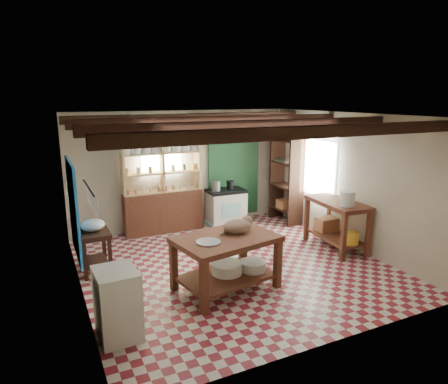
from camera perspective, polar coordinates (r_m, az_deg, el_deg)
name	(u,v)px	position (r m, az deg, el deg)	size (l,w,h in m)	color
floor	(233,266)	(7.12, 1.35, -10.58)	(5.00, 5.00, 0.02)	maroon
ceiling	(234,115)	(6.50, 1.48, 10.91)	(5.00, 5.00, 0.02)	#4E4D52
wall_back	(183,170)	(8.94, -5.85, 3.18)	(5.00, 0.04, 2.60)	#BFB39A
wall_front	(334,242)	(4.69, 15.42, -6.88)	(5.00, 0.04, 2.60)	#BFB39A
wall_left	(76,212)	(6.02, -20.35, -2.71)	(0.04, 5.00, 2.60)	#BFB39A
wall_right	(349,181)	(8.10, 17.40, 1.54)	(0.04, 5.00, 2.60)	#BFB39A
ceiling_beams	(234,123)	(6.51, 1.47, 9.86)	(5.00, 3.80, 0.15)	#371D13
blue_wall_patch	(74,210)	(6.95, -20.70, -2.36)	(0.04, 1.40, 1.60)	blue
green_wall_patch	(234,168)	(9.41, 1.42, 3.45)	(1.30, 0.04, 2.30)	#1E4B29
window_back	(161,153)	(8.71, -8.98, 5.47)	(0.90, 0.02, 0.80)	#B8CDB6
window_right	(316,168)	(8.82, 12.97, 3.42)	(0.02, 1.30, 1.20)	#B8CDB6
utensil_rail	(89,198)	(4.75, -18.70, -0.80)	(0.06, 0.90, 0.28)	black
pot_rack	(243,129)	(8.92, 2.69, 8.91)	(0.86, 0.12, 0.36)	black
shelving_unit	(162,182)	(8.64, -8.82, 1.37)	(1.70, 0.34, 2.20)	tan
tall_rack	(286,180)	(9.41, 8.88, 1.74)	(0.40, 0.86, 2.00)	#371D13
work_table	(226,263)	(6.18, 0.29, -10.10)	(1.49, 0.99, 0.84)	brown
stove	(226,207)	(9.16, 0.29, -2.19)	(0.85, 0.57, 0.83)	silver
prep_table	(95,251)	(7.12, -17.96, -8.02)	(0.49, 0.71, 0.72)	#371D13
white_cabinet	(117,304)	(5.21, -14.98, -15.16)	(0.49, 0.58, 0.88)	silver
right_counter	(336,225)	(8.04, 15.69, -4.51)	(0.66, 1.33, 0.95)	brown
cat	(237,226)	(6.17, 1.91, -4.92)	(0.46, 0.35, 0.21)	#8B6751
steel_tray	(208,242)	(5.79, -2.23, -7.15)	(0.36, 0.36, 0.02)	#ABABB3
basin_large	(227,268)	(6.29, 0.40, -10.80)	(0.48, 0.48, 0.17)	silver
basin_small	(253,266)	(6.41, 4.14, -10.45)	(0.41, 0.41, 0.14)	silver
kettle_left	(216,186)	(8.93, -1.16, 0.89)	(0.20, 0.20, 0.23)	#ABABB3
kettle_right	(230,185)	(9.08, 0.87, 1.00)	(0.16, 0.16, 0.20)	black
enamel_bowl	(93,225)	(6.97, -18.23, -4.49)	(0.40, 0.40, 0.20)	silver
white_bucket	(348,198)	(7.58, 17.23, -0.89)	(0.27, 0.27, 0.27)	silver
wicker_basket	(327,224)	(8.30, 14.43, -4.50)	(0.39, 0.31, 0.27)	#A96A44
yellow_tub	(350,238)	(7.74, 17.60, -6.25)	(0.30, 0.30, 0.22)	gold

